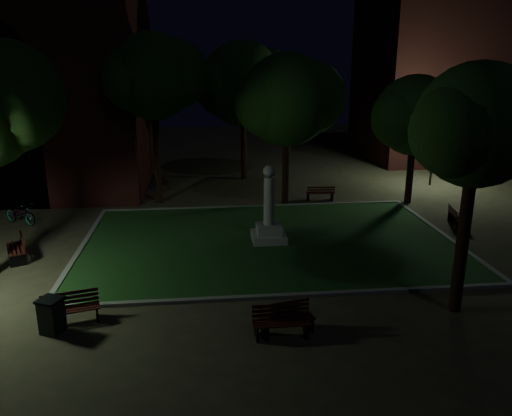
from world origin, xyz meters
The scene contains 20 objects.
ground centered at (0.00, 0.00, 0.00)m, with size 80.00×80.00×0.00m, color #443B28.
lawn centered at (0.00, 2.00, 0.04)m, with size 15.00×10.00×0.08m, color #20471A.
lawn_kerb centered at (0.00, 2.00, 0.06)m, with size 15.40×10.40×0.12m.
monument centered at (0.00, 2.00, 0.96)m, with size 1.40×1.40×3.20m.
building_far centered at (18.00, 20.00, 6.00)m, with size 16.00×10.00×12.00m, color #4E1C17.
tree_north_wl centered at (-4.90, 8.60, 6.52)m, with size 5.33×4.35×8.71m.
tree_north_er centered at (1.74, 7.70, 5.39)m, with size 5.71×4.66×7.72m.
tree_ne centered at (8.26, 7.20, 4.61)m, with size 5.03×4.10×6.67m.
tree_se centered at (4.93, -4.46, 5.59)m, with size 4.24×3.46×7.34m.
tree_far_north centered at (0.05, 13.65, 5.91)m, with size 6.31×5.15×8.49m.
lamppost_nw centered at (-12.63, 10.54, 3.00)m, with size 1.18×0.28×4.27m.
lamppost_ne centered at (11.04, 10.75, 2.85)m, with size 1.18×0.28×4.01m.
bench_near_left centered at (-0.44, -5.17, 0.39)m, with size 1.61×0.87×0.84m.
bench_near_right centered at (-0.63, -5.34, 0.41)m, with size 1.58×0.58×0.86m.
bench_west_near centered at (-6.55, -3.97, 0.41)m, with size 1.69×0.95×0.88m.
bench_left_side centered at (-9.74, 1.14, 0.43)m, with size 1.16×1.75×0.91m.
bench_right_side centered at (8.86, 3.24, 0.40)m, with size 0.83×1.62×0.85m.
bench_far_side centered at (3.61, 8.07, 0.39)m, with size 1.52×0.58×0.82m.
trash_bin centered at (-6.94, -4.49, 0.52)m, with size 0.79×0.79×1.03m.
bicycle centered at (-11.11, 5.63, 0.51)m, with size 0.68×1.94×1.02m, color black.
Camera 1 is at (-2.61, -17.41, 7.32)m, focal length 35.00 mm.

